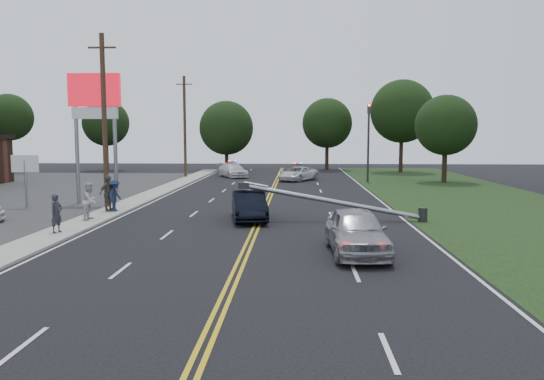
{
  "coord_description": "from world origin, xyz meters",
  "views": [
    {
      "loc": [
        1.86,
        -18.19,
        4.3
      ],
      "look_at": [
        0.71,
        6.53,
        1.7
      ],
      "focal_mm": 35.0,
      "sensor_mm": 36.0,
      "label": 1
    }
  ],
  "objects_px": {
    "fallen_streetlight": "(343,203)",
    "bystander_a": "(57,213)",
    "emergency_a": "(298,174)",
    "utility_pole_mid": "(104,121)",
    "crashed_sedan": "(249,205)",
    "utility_pole_far": "(185,126)",
    "pylon_sign": "(95,107)",
    "waiting_sedan": "(356,231)",
    "bystander_c": "(115,195)",
    "small_sign": "(25,168)",
    "bystander_b": "(90,201)",
    "emergency_b": "(233,170)",
    "bystander_d": "(108,193)",
    "traffic_signal": "(368,135)"
  },
  "relations": [
    {
      "from": "waiting_sedan",
      "to": "bystander_a",
      "type": "xyz_separation_m",
      "value": [
        -12.39,
        2.98,
        0.12
      ]
    },
    {
      "from": "pylon_sign",
      "to": "crashed_sedan",
      "type": "height_order",
      "value": "pylon_sign"
    },
    {
      "from": "fallen_streetlight",
      "to": "emergency_b",
      "type": "height_order",
      "value": "fallen_streetlight"
    },
    {
      "from": "traffic_signal",
      "to": "fallen_streetlight",
      "type": "height_order",
      "value": "traffic_signal"
    },
    {
      "from": "utility_pole_mid",
      "to": "bystander_a",
      "type": "height_order",
      "value": "utility_pole_mid"
    },
    {
      "from": "waiting_sedan",
      "to": "bystander_d",
      "type": "xyz_separation_m",
      "value": [
        -12.47,
        9.41,
        0.27
      ]
    },
    {
      "from": "small_sign",
      "to": "fallen_streetlight",
      "type": "bearing_deg",
      "value": -12.4
    },
    {
      "from": "fallen_streetlight",
      "to": "traffic_signal",
      "type": "bearing_deg",
      "value": 79.41
    },
    {
      "from": "bystander_a",
      "to": "bystander_c",
      "type": "height_order",
      "value": "bystander_c"
    },
    {
      "from": "small_sign",
      "to": "bystander_a",
      "type": "distance_m",
      "value": 10.11
    },
    {
      "from": "utility_pole_far",
      "to": "emergency_a",
      "type": "distance_m",
      "value": 12.36
    },
    {
      "from": "emergency_b",
      "to": "bystander_d",
      "type": "relative_size",
      "value": 2.46
    },
    {
      "from": "emergency_a",
      "to": "bystander_c",
      "type": "relative_size",
      "value": 2.73
    },
    {
      "from": "small_sign",
      "to": "bystander_c",
      "type": "bearing_deg",
      "value": -17.18
    },
    {
      "from": "pylon_sign",
      "to": "emergency_b",
      "type": "bearing_deg",
      "value": 74.16
    },
    {
      "from": "fallen_streetlight",
      "to": "bystander_a",
      "type": "distance_m",
      "value": 13.27
    },
    {
      "from": "utility_pole_mid",
      "to": "waiting_sedan",
      "type": "bearing_deg",
      "value": -40.43
    },
    {
      "from": "small_sign",
      "to": "utility_pole_mid",
      "type": "height_order",
      "value": "utility_pole_mid"
    },
    {
      "from": "crashed_sedan",
      "to": "waiting_sedan",
      "type": "relative_size",
      "value": 0.94
    },
    {
      "from": "traffic_signal",
      "to": "bystander_a",
      "type": "bearing_deg",
      "value": -122.39
    },
    {
      "from": "traffic_signal",
      "to": "waiting_sedan",
      "type": "bearing_deg",
      "value": -98.31
    },
    {
      "from": "fallen_streetlight",
      "to": "utility_pole_far",
      "type": "height_order",
      "value": "utility_pole_far"
    },
    {
      "from": "pylon_sign",
      "to": "bystander_a",
      "type": "xyz_separation_m",
      "value": [
        2.13,
        -10.29,
        -5.05
      ]
    },
    {
      "from": "emergency_a",
      "to": "bystander_a",
      "type": "height_order",
      "value": "bystander_a"
    },
    {
      "from": "emergency_a",
      "to": "bystander_a",
      "type": "xyz_separation_m",
      "value": [
        -10.33,
        -27.35,
        0.3
      ]
    },
    {
      "from": "bystander_a",
      "to": "bystander_d",
      "type": "height_order",
      "value": "bystander_d"
    },
    {
      "from": "bystander_a",
      "to": "bystander_b",
      "type": "relative_size",
      "value": 0.89
    },
    {
      "from": "fallen_streetlight",
      "to": "bystander_b",
      "type": "distance_m",
      "value": 12.53
    },
    {
      "from": "small_sign",
      "to": "traffic_signal",
      "type": "height_order",
      "value": "traffic_signal"
    },
    {
      "from": "utility_pole_mid",
      "to": "emergency_a",
      "type": "height_order",
      "value": "utility_pole_mid"
    },
    {
      "from": "pylon_sign",
      "to": "crashed_sedan",
      "type": "xyz_separation_m",
      "value": [
        9.97,
        -5.84,
        -5.25
      ]
    },
    {
      "from": "small_sign",
      "to": "fallen_streetlight",
      "type": "height_order",
      "value": "small_sign"
    },
    {
      "from": "bystander_a",
      "to": "bystander_b",
      "type": "xyz_separation_m",
      "value": [
        0.05,
        3.56,
        0.1
      ]
    },
    {
      "from": "utility_pole_mid",
      "to": "crashed_sedan",
      "type": "height_order",
      "value": "utility_pole_mid"
    },
    {
      "from": "bystander_b",
      "to": "emergency_a",
      "type": "bearing_deg",
      "value": -19.79
    },
    {
      "from": "bystander_d",
      "to": "small_sign",
      "type": "bearing_deg",
      "value": 98.28
    },
    {
      "from": "traffic_signal",
      "to": "pylon_sign",
      "type": "bearing_deg",
      "value": -139.61
    },
    {
      "from": "small_sign",
      "to": "emergency_b",
      "type": "distance_m",
      "value": 24.77
    },
    {
      "from": "emergency_b",
      "to": "bystander_c",
      "type": "distance_m",
      "value": 24.93
    },
    {
      "from": "traffic_signal",
      "to": "utility_pole_mid",
      "type": "distance_m",
      "value": 25.12
    },
    {
      "from": "bystander_b",
      "to": "utility_pole_far",
      "type": "bearing_deg",
      "value": 5.47
    },
    {
      "from": "waiting_sedan",
      "to": "small_sign",
      "type": "bearing_deg",
      "value": 145.22
    },
    {
      "from": "pylon_sign",
      "to": "utility_pole_mid",
      "type": "bearing_deg",
      "value": -56.98
    },
    {
      "from": "utility_pole_mid",
      "to": "waiting_sedan",
      "type": "distance_m",
      "value": 17.89
    },
    {
      "from": "crashed_sedan",
      "to": "bystander_d",
      "type": "height_order",
      "value": "bystander_d"
    },
    {
      "from": "crashed_sedan",
      "to": "bystander_d",
      "type": "bearing_deg",
      "value": 156.7
    },
    {
      "from": "bystander_d",
      "to": "pylon_sign",
      "type": "bearing_deg",
      "value": 54.84
    },
    {
      "from": "fallen_streetlight",
      "to": "crashed_sedan",
      "type": "relative_size",
      "value": 2.05
    },
    {
      "from": "waiting_sedan",
      "to": "bystander_c",
      "type": "bearing_deg",
      "value": 139.28
    },
    {
      "from": "traffic_signal",
      "to": "bystander_a",
      "type": "distance_m",
      "value": 31.29
    }
  ]
}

